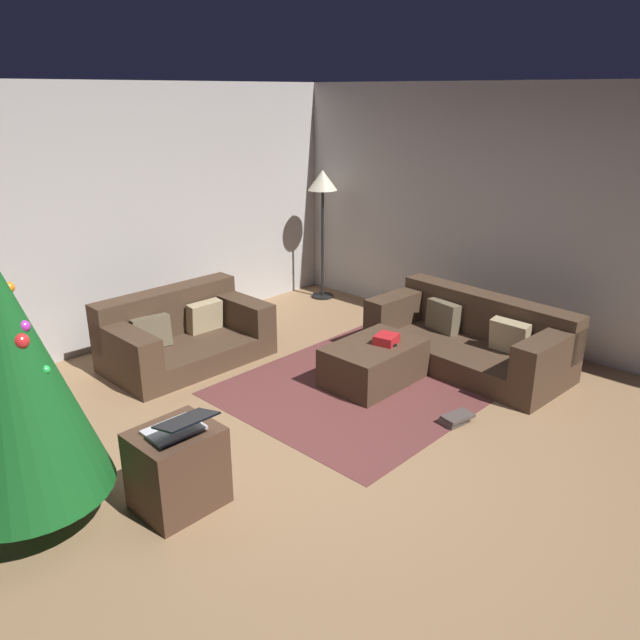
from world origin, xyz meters
TOP-DOWN VIEW (x-y plane):
  - ground_plane at (0.00, 0.00)m, footprint 6.40×6.40m
  - rear_partition at (0.00, 3.14)m, footprint 6.40×0.12m
  - corner_partition at (3.14, 0.00)m, footprint 0.12×6.40m
  - couch_left at (0.35, 2.25)m, footprint 1.54×0.92m
  - couch_right at (2.24, 0.14)m, footprint 0.99×1.93m
  - ottoman at (1.26, 0.56)m, footprint 0.90×0.60m
  - gift_box at (1.34, 0.50)m, footprint 0.24×0.22m
  - tv_remote at (1.35, 0.47)m, footprint 0.08×0.17m
  - christmas_tree at (-1.72, 0.84)m, footprint 1.00×1.00m
  - side_table at (-1.01, 0.32)m, footprint 0.52×0.44m
  - laptop at (-1.01, 0.26)m, footprint 0.35×0.41m
  - book_stack at (1.12, -0.40)m, footprint 0.28×0.21m
  - corner_lamp at (2.75, 2.61)m, footprint 0.36×0.36m
  - area_rug at (1.26, 0.56)m, footprint 2.60×2.00m

SIDE VIEW (x-z plane):
  - ground_plane at x=0.00m, z-range 0.00..0.00m
  - area_rug at x=1.26m, z-range 0.00..0.01m
  - book_stack at x=1.12m, z-range 0.00..0.07m
  - ottoman at x=1.26m, z-range 0.00..0.37m
  - couch_right at x=2.24m, z-range -0.07..0.58m
  - couch_left at x=0.35m, z-range -0.07..0.60m
  - side_table at x=-1.01m, z-range 0.00..0.54m
  - tv_remote at x=1.35m, z-range 0.37..0.39m
  - gift_box at x=1.34m, z-range 0.37..0.45m
  - laptop at x=-1.01m, z-range 0.51..0.68m
  - christmas_tree at x=-1.72m, z-range 0.07..1.90m
  - rear_partition at x=0.00m, z-range 0.00..2.60m
  - corner_partition at x=3.14m, z-range 0.00..2.60m
  - corner_lamp at x=2.75m, z-range 0.56..2.17m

